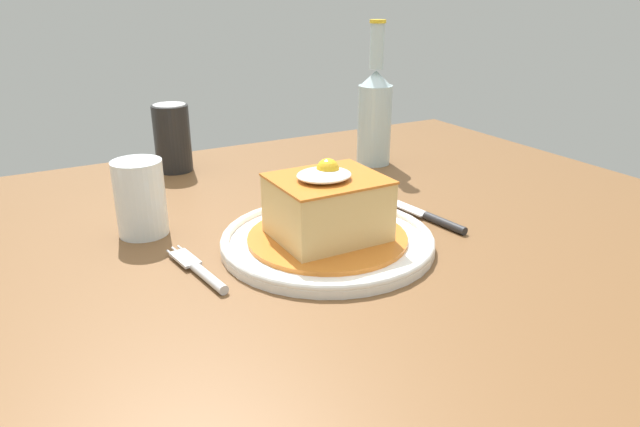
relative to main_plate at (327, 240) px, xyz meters
The scene contains 8 objects.
dining_table 0.15m from the main_plate, 140.04° to the left, with size 1.42×0.97×0.77m.
main_plate is the anchor object (origin of this frame).
sandwich_meal 0.04m from the main_plate, 148.03° to the right, with size 0.21×0.21×0.11m.
fork 0.17m from the main_plate, behind, with size 0.03×0.14×0.01m.
knife 0.18m from the main_plate, ahead, with size 0.04×0.17×0.01m.
soda_can 0.44m from the main_plate, 100.61° to the left, with size 0.07×0.07×0.12m.
beer_bottle_clear 0.41m from the main_plate, 47.25° to the left, with size 0.06×0.06×0.27m.
drinking_glass 0.26m from the main_plate, 141.26° to the left, with size 0.07×0.07×0.10m.
Camera 1 is at (-0.27, -0.66, 1.09)m, focal length 32.15 mm.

